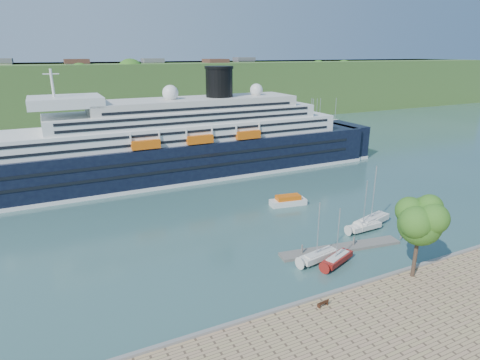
% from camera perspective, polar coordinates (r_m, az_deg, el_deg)
% --- Properties ---
extents(ground, '(400.00, 400.00, 0.00)m').
position_cam_1_polar(ground, '(54.23, 17.64, -14.46)').
color(ground, '#2F5552').
rests_on(ground, ground).
extents(far_hillside, '(400.00, 50.00, 24.00)m').
position_cam_1_polar(far_hillside, '(181.04, -15.58, 11.94)').
color(far_hillside, '#385F26').
rests_on(far_hillside, ground).
extents(quay_coping, '(220.00, 0.50, 0.30)m').
position_cam_1_polar(quay_coping, '(53.53, 17.91, -13.50)').
color(quay_coping, slate).
rests_on(quay_coping, promenade).
extents(cruise_ship, '(112.37, 16.52, 25.23)m').
position_cam_1_polar(cruise_ship, '(93.32, -9.65, 7.88)').
color(cruise_ship, black).
rests_on(cruise_ship, ground).
extents(park_bench, '(1.46, 0.73, 0.90)m').
position_cam_1_polar(park_bench, '(47.69, 11.69, -16.71)').
color(park_bench, '#402112').
rests_on(park_bench, promenade).
extents(promenade_tree, '(7.06, 7.06, 11.70)m').
position_cam_1_polar(promenade_tree, '(54.24, 24.04, -7.02)').
color(promenade_tree, '#2A6019').
rests_on(promenade_tree, promenade).
extents(floating_pontoon, '(19.40, 5.17, 0.43)m').
position_cam_1_polar(floating_pontoon, '(62.58, 14.15, -9.37)').
color(floating_pontoon, gray).
rests_on(floating_pontoon, ground).
extents(sailboat_white_near, '(6.84, 2.91, 8.56)m').
position_cam_1_polar(sailboat_white_near, '(56.77, 11.34, -7.50)').
color(sailboat_white_near, silver).
rests_on(sailboat_white_near, ground).
extents(sailboat_red, '(6.47, 3.89, 8.09)m').
position_cam_1_polar(sailboat_red, '(56.76, 13.94, -7.96)').
color(sailboat_red, maroon).
rests_on(sailboat_red, ground).
extents(sailboat_white_far, '(6.56, 2.00, 8.40)m').
position_cam_1_polar(sailboat_white_far, '(68.10, 17.58, -3.73)').
color(sailboat_white_far, silver).
rests_on(sailboat_white_far, ground).
extents(tender_launch, '(7.39, 3.51, 1.96)m').
position_cam_1_polar(tender_launch, '(77.76, 6.85, -2.87)').
color(tender_launch, '#DC5C0C').
rests_on(tender_launch, ground).
extents(sailboat_extra, '(8.18, 4.14, 10.18)m').
position_cam_1_polar(sailboat_extra, '(70.38, 18.66, -2.37)').
color(sailboat_extra, silver).
rests_on(sailboat_extra, ground).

